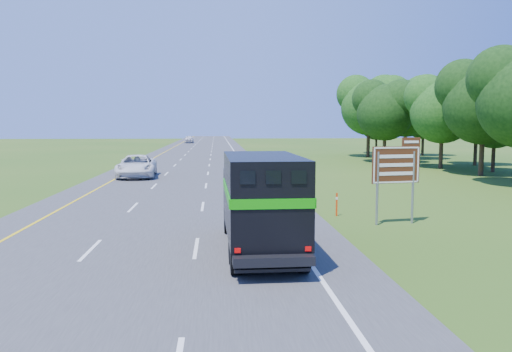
# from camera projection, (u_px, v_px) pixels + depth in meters

# --- Properties ---
(road) EXTENTS (15.00, 260.00, 0.04)m
(road) POSITION_uv_depth(u_px,v_px,m) (193.00, 163.00, 56.19)
(road) COLOR #38383A
(road) RESTS_ON ground
(lane_markings) EXTENTS (11.15, 260.00, 0.01)m
(lane_markings) POSITION_uv_depth(u_px,v_px,m) (193.00, 163.00, 56.18)
(lane_markings) COLOR yellow
(lane_markings) RESTS_ON road
(horse_truck) EXTENTS (2.51, 7.60, 3.35)m
(horse_truck) POSITION_uv_depth(u_px,v_px,m) (261.00, 200.00, 17.04)
(horse_truck) COLOR black
(horse_truck) RESTS_ON road
(white_suv) EXTENTS (3.46, 6.74, 1.82)m
(white_suv) POSITION_uv_depth(u_px,v_px,m) (137.00, 166.00, 41.32)
(white_suv) COLOR silver
(white_suv) RESTS_ON road
(far_car) EXTENTS (2.11, 5.06, 1.71)m
(far_car) POSITION_uv_depth(u_px,v_px,m) (189.00, 139.00, 116.77)
(far_car) COLOR silver
(far_car) RESTS_ON road
(exit_sign) EXTENTS (2.24, 0.41, 3.83)m
(exit_sign) POSITION_uv_depth(u_px,v_px,m) (397.00, 168.00, 21.79)
(exit_sign) COLOR gray
(exit_sign) RESTS_ON ground
(delineator) EXTENTS (0.09, 0.05, 1.12)m
(delineator) POSITION_uv_depth(u_px,v_px,m) (337.00, 204.00, 23.97)
(delineator) COLOR red
(delineator) RESTS_ON ground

